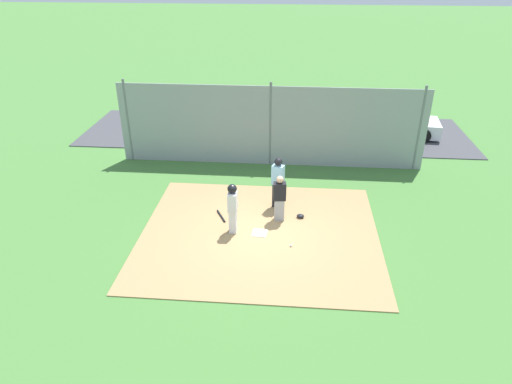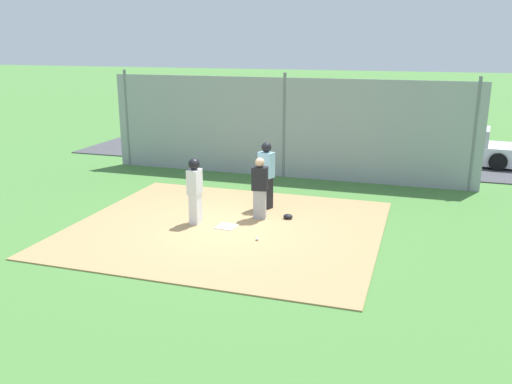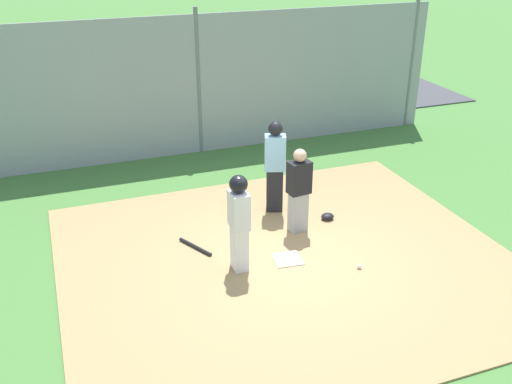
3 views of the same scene
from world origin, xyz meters
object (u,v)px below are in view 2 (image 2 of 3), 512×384
at_px(catcher, 260,187).
at_px(baseball, 257,239).
at_px(umpire, 266,174).
at_px(parked_car_white, 457,146).
at_px(home_plate, 227,226).
at_px(catcher_mask, 288,216).
at_px(runner, 195,187).
at_px(parked_car_red, 388,142).
at_px(parked_car_green, 301,140).
at_px(baseball_bat, 191,210).

bearing_deg(catcher, baseball, 7.82).
distance_m(umpire, parked_car_white, 8.98).
bearing_deg(home_plate, parked_car_white, -120.68).
relative_size(home_plate, parked_car_white, 0.10).
bearing_deg(catcher_mask, runner, 25.91).
bearing_deg(parked_car_red, baseball, -102.38).
height_order(catcher_mask, parked_car_green, parked_car_green).
bearing_deg(baseball, umpire, -78.03).
xyz_separation_m(runner, baseball_bat, (0.51, -0.84, -0.88)).
bearing_deg(runner, parked_car_red, 68.36).
relative_size(catcher, parked_car_white, 0.36).
xyz_separation_m(baseball_bat, catcher_mask, (-2.57, -0.17, 0.03)).
relative_size(catcher_mask, parked_car_green, 0.05).
xyz_separation_m(catcher, parked_car_red, (-2.44, -8.50, -0.21)).
distance_m(catcher_mask, baseball, 1.70).
height_order(baseball_bat, catcher_mask, catcher_mask).
bearing_deg(umpire, baseball, 31.01).
bearing_deg(catcher_mask, baseball_bat, 3.69).
distance_m(catcher, baseball, 1.73).
distance_m(catcher, parked_car_green, 7.83).
xyz_separation_m(home_plate, catcher, (-0.56, -0.86, 0.79)).
xyz_separation_m(home_plate, runner, (0.82, -0.04, 0.90)).
bearing_deg(runner, catcher_mask, 26.52).
bearing_deg(umpire, catcher, 25.24).
bearing_deg(parked_car_green, runner, 77.32).
xyz_separation_m(runner, parked_car_white, (-6.27, -9.16, -0.33)).
distance_m(catcher, baseball_bat, 2.03).
bearing_deg(umpire, home_plate, 4.07).
xyz_separation_m(catcher, parked_car_white, (-4.90, -8.33, -0.21)).
bearing_deg(parked_car_red, parked_car_white, -4.86).
relative_size(catcher_mask, parked_car_red, 0.06).
bearing_deg(parked_car_white, umpire, -117.78).
bearing_deg(catcher_mask, parked_car_red, -101.91).
bearing_deg(umpire, baseball_bat, -45.15).
relative_size(catcher, runner, 0.96).
bearing_deg(home_plate, catcher_mask, -140.15).
bearing_deg(catcher, baseball_bat, -97.67).
xyz_separation_m(umpire, catcher_mask, (-0.78, 0.70, -0.87)).
xyz_separation_m(umpire, parked_car_green, (0.68, -6.91, -0.35)).
bearing_deg(parked_car_white, home_plate, -114.67).
bearing_deg(baseball_bat, parked_car_red, 126.19).
xyz_separation_m(baseball_bat, parked_car_green, (-1.10, -7.78, 0.55)).
relative_size(catcher, baseball, 20.90).
bearing_deg(catcher, umpire, 178.81).
xyz_separation_m(catcher, umpire, (0.09, -0.87, 0.14)).
xyz_separation_m(umpire, runner, (1.28, 1.70, -0.02)).
relative_size(baseball_bat, parked_car_white, 0.18).
relative_size(runner, parked_car_green, 0.37).
distance_m(umpire, baseball_bat, 2.18).
xyz_separation_m(parked_car_white, parked_car_red, (2.46, -0.17, 0.00)).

